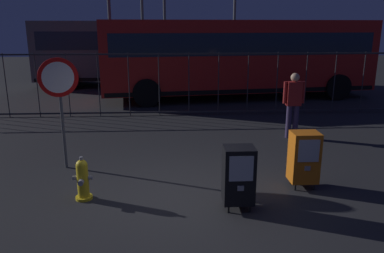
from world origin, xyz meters
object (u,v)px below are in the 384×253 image
object	(u,v)px
fire_hydrant	(83,179)
bus_near	(238,54)
pedestrian	(293,102)
newspaper_box_secondary	(304,157)
bus_far	(150,49)
stop_sign	(59,90)
newspaper_box_primary	(239,175)

from	to	relation	value
fire_hydrant	bus_near	world-z (taller)	bus_near
bus_near	pedestrian	bearing A→B (deg)	-92.33
fire_hydrant	newspaper_box_secondary	distance (m)	3.83
pedestrian	bus_far	size ratio (longest dim) A/B	0.16
stop_sign	newspaper_box_secondary	bearing A→B (deg)	-15.00
newspaper_box_primary	pedestrian	world-z (taller)	pedestrian
newspaper_box_primary	bus_near	distance (m)	9.76
fire_hydrant	newspaper_box_primary	size ratio (longest dim) A/B	0.73
newspaper_box_primary	pedestrian	size ratio (longest dim) A/B	0.61
fire_hydrant	newspaper_box_secondary	xyz separation A→B (m)	(3.81, 0.28, 0.22)
newspaper_box_primary	bus_far	bearing A→B (deg)	98.65
fire_hydrant	newspaper_box_secondary	world-z (taller)	newspaper_box_secondary
stop_sign	bus_near	distance (m)	8.99
stop_sign	bus_far	bearing A→B (deg)	83.98
stop_sign	newspaper_box_primary	bearing A→B (deg)	-31.58
newspaper_box_primary	bus_far	world-z (taller)	bus_far
fire_hydrant	stop_sign	bearing A→B (deg)	114.49
newspaper_box_primary	stop_sign	distance (m)	3.88
newspaper_box_primary	fire_hydrant	bearing A→B (deg)	169.29
newspaper_box_secondary	bus_far	xyz separation A→B (m)	(-3.31, 12.43, 1.14)
newspaper_box_primary	pedestrian	xyz separation A→B (m)	(2.07, 3.84, 0.38)
fire_hydrant	newspaper_box_secondary	size ratio (longest dim) A/B	0.73
fire_hydrant	pedestrian	distance (m)	5.71
fire_hydrant	newspaper_box_primary	xyz separation A→B (m)	(2.51, -0.48, 0.22)
stop_sign	bus_far	distance (m)	11.29
fire_hydrant	newspaper_box_primary	world-z (taller)	newspaper_box_primary
bus_near	bus_far	bearing A→B (deg)	128.05
newspaper_box_primary	newspaper_box_secondary	size ratio (longest dim) A/B	1.00
newspaper_box_secondary	bus_near	world-z (taller)	bus_near
newspaper_box_secondary	pedestrian	xyz separation A→B (m)	(0.77, 3.08, 0.38)
fire_hydrant	newspaper_box_secondary	bearing A→B (deg)	4.23
newspaper_box_primary	stop_sign	size ratio (longest dim) A/B	0.46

